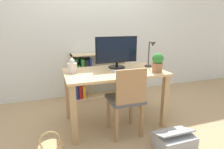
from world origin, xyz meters
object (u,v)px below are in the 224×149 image
(chair, at_px, (127,98))
(potted_plant, at_px, (158,62))
(storage_box, at_px, (174,141))
(monitor, at_px, (117,51))
(vase, at_px, (72,67))
(bookshelf, at_px, (89,75))
(desk_lamp, at_px, (151,52))
(keyboard, at_px, (126,71))

(chair, bearing_deg, potted_plant, 11.14)
(chair, distance_m, storage_box, 0.70)
(potted_plant, xyz_separation_m, chair, (-0.47, -0.12, -0.39))
(monitor, relative_size, storage_box, 1.48)
(vase, height_order, chair, vase)
(chair, xyz_separation_m, bookshelf, (-0.17, 1.38, -0.07))
(potted_plant, relative_size, storage_box, 0.61)
(monitor, height_order, storage_box, monitor)
(desk_lamp, bearing_deg, vase, 176.05)
(potted_plant, bearing_deg, desk_lamp, 80.66)
(bookshelf, bearing_deg, chair, -82.80)
(storage_box, bearing_deg, bookshelf, 107.41)
(desk_lamp, bearing_deg, monitor, 162.05)
(monitor, xyz_separation_m, storage_box, (0.34, -0.95, -0.88))
(monitor, distance_m, chair, 0.72)
(desk_lamp, relative_size, chair, 0.42)
(potted_plant, bearing_deg, bookshelf, 117.24)
(desk_lamp, xyz_separation_m, storage_box, (-0.12, -0.81, -0.87))
(keyboard, relative_size, chair, 0.38)
(desk_lamp, relative_size, storage_box, 0.89)
(desk_lamp, relative_size, bookshelf, 0.37)
(potted_plant, distance_m, storage_box, 0.96)
(monitor, distance_m, bookshelf, 1.05)
(chair, bearing_deg, keyboard, 67.38)
(vase, xyz_separation_m, potted_plant, (1.04, -0.32, 0.05))
(vase, distance_m, storage_box, 1.49)
(monitor, height_order, chair, monitor)
(monitor, bearing_deg, bookshelf, 105.19)
(vase, height_order, storage_box, vase)
(keyboard, bearing_deg, monitor, 98.68)
(monitor, height_order, bookshelf, monitor)
(vase, bearing_deg, potted_plant, -17.22)
(monitor, bearing_deg, desk_lamp, -17.95)
(monitor, height_order, potted_plant, monitor)
(vase, bearing_deg, chair, -38.15)
(vase, relative_size, bookshelf, 0.19)
(monitor, distance_m, storage_box, 1.34)
(monitor, relative_size, chair, 0.69)
(monitor, relative_size, potted_plant, 2.44)
(keyboard, height_order, potted_plant, potted_plant)
(desk_lamp, xyz_separation_m, potted_plant, (-0.04, -0.25, -0.09))
(monitor, bearing_deg, keyboard, -81.32)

